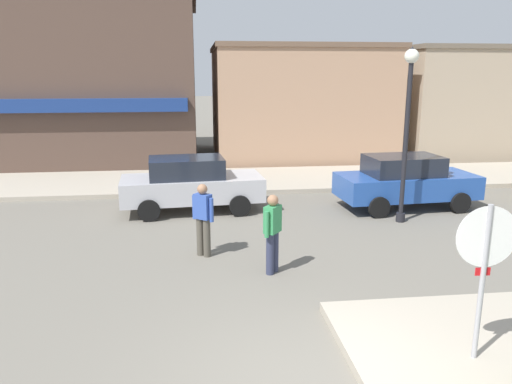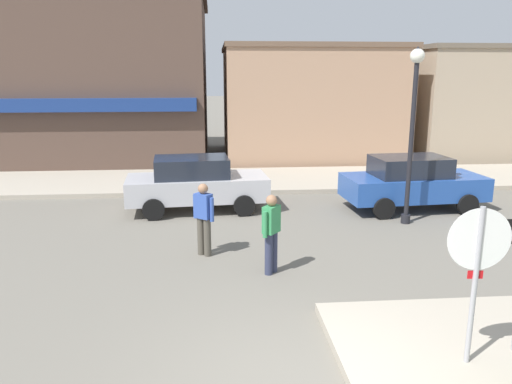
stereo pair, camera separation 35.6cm
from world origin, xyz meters
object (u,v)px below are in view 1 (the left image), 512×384
Objects in this scene: pedestrian_crossing_near at (273,231)px; stop_sign at (484,263)px; pedestrian_crossing_far at (203,218)px; lamp_post at (408,111)px; parked_car_second at (406,181)px; parked_car_nearest at (191,183)px.

stop_sign is at bearing -58.11° from pedestrian_crossing_near.
stop_sign is at bearing -52.74° from pedestrian_crossing_far.
stop_sign is 7.02m from lamp_post.
lamp_post is 1.10× the size of parked_car_second.
stop_sign is at bearing -106.65° from parked_car_second.
parked_car_second is (6.27, -0.41, 0.00)m from parked_car_nearest.
pedestrian_crossing_near is at bearing -142.18° from lamp_post.
parked_car_second is 6.83m from pedestrian_crossing_far.
lamp_post is 5.42m from pedestrian_crossing_near.
lamp_post is 2.63m from parked_car_second.
stop_sign is at bearing -65.32° from parked_car_nearest.
pedestrian_crossing_near is 1.00× the size of pedestrian_crossing_far.
pedestrian_crossing_far reaches higher than parked_car_nearest.
lamp_post is (1.72, 6.65, 1.44)m from stop_sign.
parked_car_nearest and parked_car_second have the same top height.
parked_car_second is 2.56× the size of pedestrian_crossing_far.
lamp_post reaches higher than stop_sign.
stop_sign reaches higher than pedestrian_crossing_near.
lamp_post reaches higher than pedestrian_crossing_far.
parked_car_nearest is 2.56× the size of pedestrian_crossing_near.
parked_car_nearest is 1.00× the size of parked_car_second.
pedestrian_crossing_near is at bearing -136.24° from parked_car_second.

